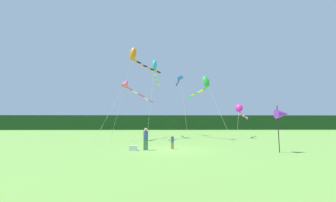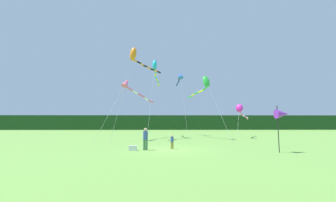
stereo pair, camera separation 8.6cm
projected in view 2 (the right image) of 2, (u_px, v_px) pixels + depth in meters
The scene contains 12 objects.
ground_plane at pixel (169, 150), 16.38m from camera, with size 120.00×120.00×0.00m, color #6B9E42.
distant_treeline at pixel (166, 123), 61.35m from camera, with size 108.00×3.44×4.18m, color #193D19.
person_adult at pixel (145, 138), 16.22m from camera, with size 0.38×0.38×1.71m.
person_child at pixel (172, 141), 16.86m from camera, with size 0.25×0.25×1.14m.
cooler_box at pixel (133, 148), 15.85m from camera, with size 0.59×0.33×0.38m, color silver.
banner_flag_pole at pixel (282, 114), 15.08m from camera, with size 0.90×0.70×3.35m.
kite_blue at pixel (180, 76), 34.18m from camera, with size 1.29×7.52×10.39m.
kite_orange at pixel (135, 56), 26.16m from camera, with size 5.39×5.66×11.57m.
kite_cyan at pixel (155, 68), 29.62m from camera, with size 1.21×10.15×11.01m.
kite_green at pixel (205, 84), 27.18m from camera, with size 3.85×8.41×8.27m.
kite_magenta at pixel (240, 110), 29.06m from camera, with size 4.46×7.44×4.81m.
kite_rainbow at pixel (130, 86), 25.99m from camera, with size 5.53×9.62×7.66m.
Camera 2 is at (-0.42, -16.68, 2.14)m, focal length 22.29 mm.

